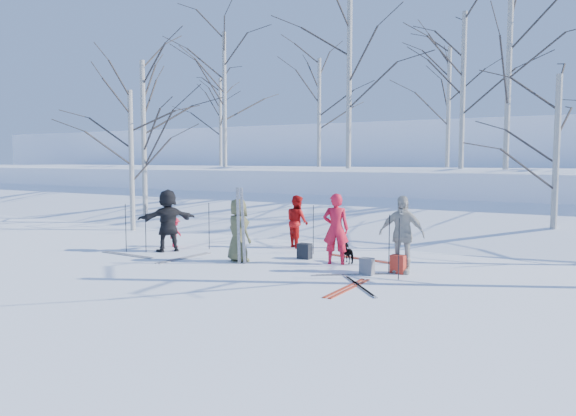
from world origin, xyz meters
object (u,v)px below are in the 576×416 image
Objects in this scene: backpack_grey at (367,266)px; backpack_dark at (305,251)px; skier_red_north at (336,229)px; backpack_red at (398,264)px; skier_olive_center at (238,230)px; skier_redor_behind at (297,221)px; skier_grey_west at (168,220)px; skier_cream_east at (402,234)px; skier_red_seated at (175,232)px; dog at (349,253)px.

backpack_grey is 0.95× the size of backpack_dark.
skier_red_north is 1.87m from backpack_red.
backpack_red is (3.98, 0.65, -0.59)m from skier_olive_center.
skier_redor_behind reaches higher than backpack_red.
skier_grey_west is (-2.75, -2.48, 0.11)m from skier_redor_behind.
skier_cream_east reaches higher than skier_redor_behind.
backpack_dark is (3.85, 0.96, -0.68)m from skier_grey_west.
skier_red_north is (2.25, 0.96, 0.08)m from skier_olive_center.
skier_olive_center is 1.04× the size of skier_redor_behind.
skier_olive_center reaches higher than backpack_dark.
skier_cream_east is (7.04, -0.23, 0.45)m from skier_red_seated.
skier_olive_center reaches higher than skier_red_seated.
skier_red_seated reaches higher than backpack_dark.
backpack_dark is (4.26, 0.22, -0.23)m from skier_red_seated.
backpack_red is 1.11× the size of backpack_grey.
skier_red_north is 0.74m from dog.
backpack_red is at bearing -117.44° from skier_cream_east.
skier_redor_behind is 2.66× the size of dog.
skier_olive_center is 4.20× the size of backpack_grey.
skier_red_north is at bearing 169.92° from backpack_red.
dog reaches higher than backpack_grey.
dog is 1.44× the size of backpack_dark.
skier_cream_east reaches higher than skier_olive_center.
skier_cream_east is (4.01, 0.75, 0.09)m from skier_olive_center.
backpack_grey is at bearing -109.06° from skier_red_seated.
skier_grey_west is 6.09m from backpack_grey.
backpack_red is (3.84, -2.09, -0.56)m from skier_redor_behind.
skier_red_seated is at bearing 63.73° from skier_redor_behind.
backpack_dark is at bearing 160.48° from skier_redor_behind.
skier_olive_center is 3.99× the size of backpack_dark.
skier_red_north is at bearing -0.24° from dog.
skier_red_seated is at bearing -176.98° from backpack_dark.
dog is (-1.53, 0.52, -0.64)m from skier_cream_east.
skier_redor_behind is at bearing 165.74° from skier_grey_west.
skier_red_north is at bearing -13.86° from backpack_dark.
backpack_red is at bearing -104.39° from skier_red_seated.
dog is 1.47m from backpack_grey.
skier_red_north is at bearing 174.69° from skier_redor_behind.
skier_olive_center is 1.85× the size of skier_red_seated.
skier_red_north is at bearing 166.53° from skier_cream_east.
backpack_grey is 2.44m from backpack_dark.
skier_grey_west is 6.64m from backpack_red.
dog is at bearing -132.22° from skier_olive_center.
backpack_dark is at bearing 168.50° from backpack_red.
skier_olive_center is 4.08m from skier_cream_east.
skier_red_seated is at bearing 171.31° from skier_cream_east.
dog is at bearing -98.70° from skier_red_seated.
dog is at bearing 134.95° from skier_grey_west.
skier_cream_east reaches higher than dog.
skier_redor_behind is 1.78× the size of skier_red_seated.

